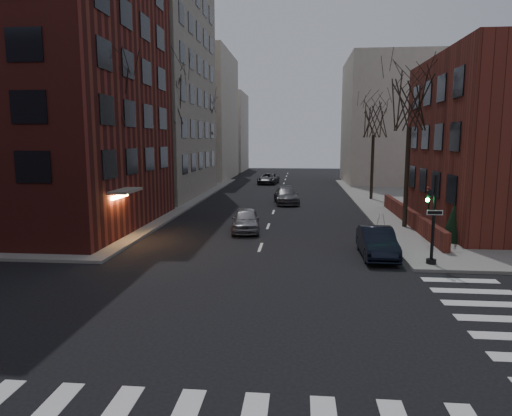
{
  "coord_description": "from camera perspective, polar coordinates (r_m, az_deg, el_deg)",
  "views": [
    {
      "loc": [
        2.02,
        -11.65,
        5.69
      ],
      "look_at": [
        -0.31,
        12.79,
        2.0
      ],
      "focal_mm": 32.0,
      "sensor_mm": 36.0,
      "label": 1
    }
  ],
  "objects": [
    {
      "name": "building_distant_la",
      "position": [
        68.87,
        -9.03,
        11.2
      ],
      "size": [
        14.0,
        16.0,
        18.0
      ],
      "primitive_type": "cube",
      "color": "beige",
      "rests_on": "ground"
    },
    {
      "name": "car_lane_gray",
      "position": [
        40.93,
        3.8,
        1.55
      ],
      "size": [
        2.63,
        5.16,
        1.43
      ],
      "primitive_type": "imported",
      "rotation": [
        0.0,
        0.0,
        0.13
      ],
      "color": "#47464B",
      "rests_on": "ground"
    },
    {
      "name": "car_lane_far",
      "position": [
        59.19,
        1.55,
        3.7
      ],
      "size": [
        2.82,
        5.16,
        1.37
      ],
      "primitive_type": "imported",
      "rotation": [
        0.0,
        0.0,
        -0.11
      ],
      "color": "#3D3D42",
      "rests_on": "ground"
    },
    {
      "name": "tree_right_b",
      "position": [
        44.21,
        14.53,
        10.74
      ],
      "size": [
        3.74,
        3.74,
        9.18
      ],
      "color": "#2D231C",
      "rests_on": "sidewalk_far_right"
    },
    {
      "name": "parked_sedan",
      "position": [
        23.06,
        14.89,
        -4.18
      ],
      "size": [
        1.56,
        4.4,
        1.45
      ],
      "primitive_type": "imported",
      "rotation": [
        0.0,
        0.0,
        0.01
      ],
      "color": "black",
      "rests_on": "ground"
    },
    {
      "name": "building_distant_lb",
      "position": [
        85.0,
        -4.79,
        9.41
      ],
      "size": [
        10.0,
        12.0,
        14.0
      ],
      "primitive_type": "cube",
      "color": "beige",
      "rests_on": "ground"
    },
    {
      "name": "ground",
      "position": [
        13.12,
        -4.14,
        -17.19
      ],
      "size": [
        160.0,
        160.0,
        0.0
      ],
      "primitive_type": "plane",
      "color": "black",
      "rests_on": "ground"
    },
    {
      "name": "tree_left_c",
      "position": [
        52.82,
        -6.49,
        11.04
      ],
      "size": [
        3.96,
        3.96,
        9.72
      ],
      "color": "#2D231C",
      "rests_on": "sidewalk_far_left"
    },
    {
      "name": "evergreen_shrub",
      "position": [
        27.19,
        23.55,
        -1.52
      ],
      "size": [
        1.65,
        1.65,
        2.24
      ],
      "primitive_type": "cone",
      "rotation": [
        0.0,
        0.0,
        0.26
      ],
      "color": "black",
      "rests_on": "sidewalk_far_right"
    },
    {
      "name": "tree_right_a",
      "position": [
        30.5,
        18.74,
        12.5
      ],
      "size": [
        3.96,
        3.96,
        9.72
      ],
      "color": "#2D231C",
      "rests_on": "sidewalk_far_right"
    },
    {
      "name": "streetlamp_near",
      "position": [
        35.2,
        -11.49,
        6.01
      ],
      "size": [
        0.36,
        0.36,
        6.28
      ],
      "color": "black",
      "rests_on": "sidewalk_far_left"
    },
    {
      "name": "tree_left_b",
      "position": [
        39.3,
        -10.83,
        13.11
      ],
      "size": [
        4.4,
        4.4,
        10.8
      ],
      "color": "#2D231C",
      "rests_on": "sidewalk_far_left"
    },
    {
      "name": "traffic_signal",
      "position": [
        21.8,
        21.12,
        -2.03
      ],
      "size": [
        0.76,
        0.44,
        4.0
      ],
      "color": "black",
      "rests_on": "sidewalk_far_right"
    },
    {
      "name": "streetlamp_far",
      "position": [
        54.63,
        -5.37,
        6.99
      ],
      "size": [
        0.36,
        0.36,
        6.28
      ],
      "color": "black",
      "rests_on": "sidewalk_far_left"
    },
    {
      "name": "building_distant_ra",
      "position": [
        63.04,
        17.62,
        10.26
      ],
      "size": [
        14.0,
        14.0,
        16.0
      ],
      "primitive_type": "cube",
      "color": "beige",
      "rests_on": "ground"
    },
    {
      "name": "car_lane_silver",
      "position": [
        28.53,
        -1.3,
        -1.5
      ],
      "size": [
        2.05,
        4.32,
        1.43
      ],
      "primitive_type": "imported",
      "rotation": [
        0.0,
        0.0,
        0.09
      ],
      "color": "gray",
      "rests_on": "ground"
    },
    {
      "name": "tree_left_a",
      "position": [
        27.97,
        -17.87,
        13.85
      ],
      "size": [
        4.18,
        4.18,
        10.26
      ],
      "color": "#2D231C",
      "rests_on": "sidewalk_far_left"
    },
    {
      "name": "building_left_brick",
      "position": [
        33.32,
        -27.09,
        13.34
      ],
      "size": [
        15.0,
        15.0,
        18.0
      ],
      "primitive_type": "cube",
      "color": "maroon",
      "rests_on": "ground"
    },
    {
      "name": "sandwich_board",
      "position": [
        30.44,
        15.37,
        -1.42
      ],
      "size": [
        0.43,
        0.57,
        0.86
      ],
      "primitive_type": "cube",
      "rotation": [
        0.0,
        0.0,
        -0.08
      ],
      "color": "silver",
      "rests_on": "sidewalk_far_right"
    },
    {
      "name": "low_wall_right",
      "position": [
        31.9,
        18.57,
        -0.99
      ],
      "size": [
        0.35,
        16.0,
        1.0
      ],
      "primitive_type": "cube",
      "color": "maroon",
      "rests_on": "sidewalk_far_right"
    },
    {
      "name": "building_left_tan",
      "position": [
        50.14,
        -17.79,
        17.7
      ],
      "size": [
        18.0,
        18.0,
        28.0
      ],
      "primitive_type": "cube",
      "color": "gray",
      "rests_on": "ground"
    }
  ]
}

